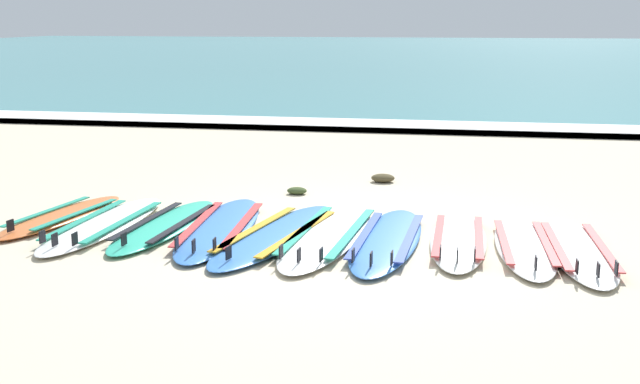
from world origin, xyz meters
TOP-DOWN VIEW (x-y plane):
  - ground_plane at (0.00, 0.00)m, footprint 80.00×80.00m
  - sea at (0.00, 36.85)m, footprint 80.00×60.00m
  - wave_foam_strip at (0.00, 7.40)m, footprint 80.00×1.10m
  - surfboard_0 at (-3.04, 0.23)m, footprint 0.77×1.97m
  - surfboard_1 at (-2.48, 0.02)m, footprint 0.66×2.31m
  - surfboard_2 at (-1.88, 0.08)m, footprint 0.67×2.15m
  - surfboard_3 at (-1.33, 0.10)m, footprint 0.77×2.44m
  - surfboard_4 at (-0.74, -0.04)m, footprint 1.06×2.49m
  - surfboard_5 at (-0.26, 0.04)m, footprint 0.81×2.53m
  - surfboard_6 at (0.29, -0.03)m, footprint 0.67×2.31m
  - surfboard_7 at (0.93, 0.08)m, footprint 0.51×2.02m
  - surfboard_8 at (1.51, -0.01)m, footprint 0.58×2.03m
  - surfboard_9 at (1.96, -0.05)m, footprint 0.62×2.15m
  - seaweed_clump_near_shoreline at (-0.94, 1.82)m, footprint 0.23×0.18m
  - seaweed_clump_mid_sand at (-0.03, 2.68)m, footprint 0.29×0.23m

SIDE VIEW (x-z plane):
  - ground_plane at x=0.00m, z-range 0.00..0.00m
  - surfboard_4 at x=-0.74m, z-range -0.05..0.13m
  - surfboard_2 at x=-1.88m, z-range -0.05..0.13m
  - surfboard_8 at x=1.51m, z-range -0.05..0.13m
  - surfboard_0 at x=-3.04m, z-range -0.05..0.13m
  - surfboard_5 at x=-0.26m, z-range -0.05..0.13m
  - surfboard_3 at x=-1.33m, z-range -0.05..0.13m
  - surfboard_6 at x=0.29m, z-range -0.05..0.13m
  - surfboard_1 at x=-2.48m, z-range -0.05..0.13m
  - surfboard_9 at x=1.96m, z-range -0.05..0.13m
  - surfboard_7 at x=0.93m, z-range -0.05..0.13m
  - seaweed_clump_near_shoreline at x=-0.94m, z-range 0.00..0.08m
  - sea at x=0.00m, z-range 0.00..0.10m
  - seaweed_clump_mid_sand at x=-0.03m, z-range 0.00..0.10m
  - wave_foam_strip at x=0.00m, z-range 0.00..0.11m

